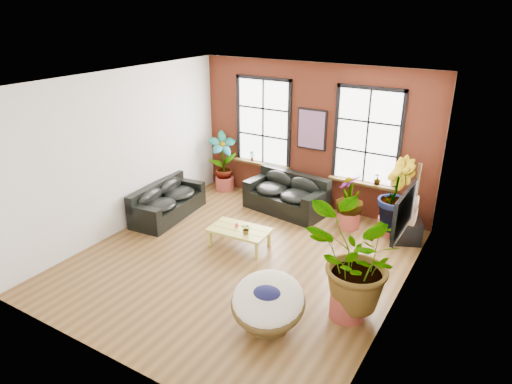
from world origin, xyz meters
TOP-DOWN VIEW (x-y plane):
  - room at (0.00, 0.15)m, footprint 6.04×6.54m
  - sofa_back at (-0.31, 2.59)m, footprint 2.08×1.23m
  - sofa_left at (-2.62, 0.82)m, footprint 1.04×2.09m
  - coffee_table at (-0.32, 0.47)m, footprint 1.29×0.79m
  - papasan_chair at (1.46, -1.47)m, footprint 1.46×1.46m
  - poster at (0.00, 3.18)m, footprint 0.74×0.06m
  - tv_wall_unit at (2.93, 0.60)m, footprint 0.13×1.86m
  - media_box at (2.60, 2.46)m, footprint 0.76×0.71m
  - pot_back_left at (-2.39, 2.91)m, footprint 0.54×0.54m
  - pot_back_right at (2.19, 2.66)m, footprint 0.66×0.66m
  - pot_right_wall at (2.44, -0.59)m, footprint 0.61×0.61m
  - pot_mid at (1.31, 2.49)m, footprint 0.62×0.62m
  - floor_plant_back_left at (-2.41, 2.88)m, footprint 0.92×0.91m
  - floor_plant_back_right at (2.23, 2.69)m, footprint 0.91×1.03m
  - floor_plant_right_wall at (2.47, -0.56)m, footprint 1.99×1.94m
  - floor_plant_mid at (1.30, 2.51)m, footprint 0.70×0.70m
  - table_plant at (-0.08, 0.35)m, footprint 0.22×0.20m
  - sill_plant_left at (-1.65, 3.13)m, footprint 0.17×0.17m
  - sill_plant_right at (1.70, 3.13)m, footprint 0.19×0.19m

SIDE VIEW (x-z plane):
  - pot_back_left at x=-2.39m, z-range 0.00..0.36m
  - pot_back_right at x=2.19m, z-range 0.00..0.36m
  - pot_mid at x=1.31m, z-range 0.00..0.38m
  - pot_right_wall at x=2.44m, z-range 0.00..0.42m
  - media_box at x=2.60m, z-range 0.00..0.50m
  - coffee_table at x=-0.32m, z-range 0.11..0.59m
  - sofa_left at x=-2.62m, z-range -0.04..0.76m
  - sofa_back at x=-0.31m, z-range -0.04..0.86m
  - papasan_chair at x=1.46m, z-range 0.01..0.89m
  - table_plant at x=-0.08m, z-range 0.40..0.63m
  - floor_plant_mid at x=1.30m, z-range 0.14..1.29m
  - floor_plant_back_left at x=-2.41m, z-range 0.15..1.62m
  - floor_plant_back_right at x=2.23m, z-range 0.15..1.74m
  - floor_plant_right_wall at x=2.47m, z-range 0.16..1.85m
  - sill_plant_left at x=-1.65m, z-range 0.90..1.17m
  - sill_plant_right at x=1.70m, z-range 0.90..1.17m
  - tv_wall_unit at x=2.93m, z-range 0.94..2.14m
  - room at x=0.00m, z-range -0.02..3.52m
  - poster at x=0.00m, z-range 1.46..2.44m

